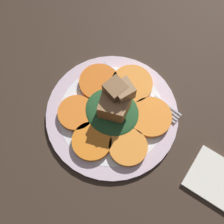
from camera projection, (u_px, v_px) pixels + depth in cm
name	position (u px, v px, depth cm)	size (l,w,h in cm)	color
table_slab	(112.00, 117.00, 62.05)	(120.00, 120.00, 2.00)	#38281E
plate	(112.00, 115.00, 60.62)	(25.64, 25.64, 1.05)	silver
carrot_slice_0	(133.00, 85.00, 61.46)	(8.22, 8.22, 1.29)	orange
carrot_slice_1	(99.00, 83.00, 61.66)	(7.85, 7.85, 1.29)	orange
carrot_slice_2	(76.00, 113.00, 59.43)	(7.06, 7.06, 1.29)	orange
carrot_slice_3	(92.00, 141.00, 57.52)	(7.38, 7.38, 1.29)	orange
carrot_slice_4	(128.00, 147.00, 57.14)	(7.14, 7.14, 1.29)	orange
carrot_slice_5	(151.00, 117.00, 59.15)	(7.95, 7.95, 1.29)	orange
center_pile	(114.00, 107.00, 57.27)	(10.71, 9.64, 8.67)	#235128
fork	(141.00, 92.00, 61.44)	(18.99, 3.77, 0.40)	#B2B2B7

